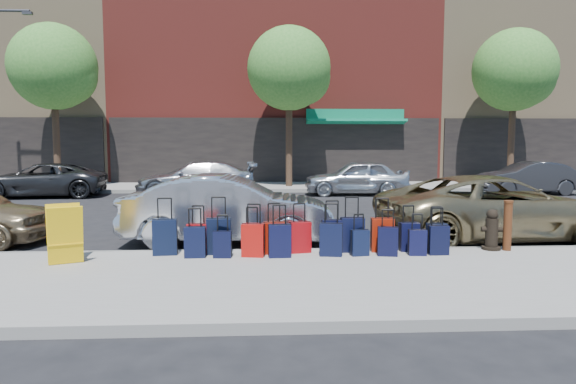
{
  "coord_description": "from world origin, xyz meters",
  "views": [
    {
      "loc": [
        -0.77,
        -14.2,
        2.22
      ],
      "look_at": [
        -0.11,
        -1.5,
        0.96
      ],
      "focal_mm": 32.0,
      "sensor_mm": 36.0,
      "label": 1
    }
  ],
  "objects": [
    {
      "name": "fire_hydrant",
      "position": [
        3.63,
        -4.72,
        0.51
      ],
      "size": [
        0.4,
        0.35,
        0.78
      ],
      "rotation": [
        0.0,
        0.0,
        -0.12
      ],
      "color": "black",
      "rests_on": "sidewalk_near"
    },
    {
      "name": "suitcase_back_3",
      "position": [
        -0.92,
        -5.08,
        0.45
      ],
      "size": [
        0.44,
        0.3,
        0.96
      ],
      "rotation": [
        0.0,
        0.0,
        -0.19
      ],
      "color": "#AA0F0A",
      "rests_on": "sidewalk_near"
    },
    {
      "name": "tree_right",
      "position": [
        11.14,
        9.5,
        5.41
      ],
      "size": [
        3.8,
        3.8,
        7.27
      ],
      "color": "black",
      "rests_on": "sidewalk_far"
    },
    {
      "name": "ground",
      "position": [
        0.0,
        0.0,
        0.0
      ],
      "size": [
        120.0,
        120.0,
        0.0
      ],
      "primitive_type": "plane",
      "color": "black",
      "rests_on": "ground"
    },
    {
      "name": "building_right",
      "position": [
        16.0,
        17.99,
        8.98
      ],
      "size": [
        15.0,
        12.12,
        18.0
      ],
      "color": "#9A815E",
      "rests_on": "ground"
    },
    {
      "name": "suitcase_front_8",
      "position": [
        1.5,
        -4.78,
        0.47
      ],
      "size": [
        0.43,
        0.25,
        1.01
      ],
      "rotation": [
        0.0,
        0.0,
        -0.06
      ],
      "color": "maroon",
      "rests_on": "sidewalk_near"
    },
    {
      "name": "tree_left",
      "position": [
        -9.86,
        9.5,
        5.41
      ],
      "size": [
        3.8,
        3.8,
        7.27
      ],
      "color": "black",
      "rests_on": "sidewalk_far"
    },
    {
      "name": "sidewalk_far",
      "position": [
        0.0,
        10.0,
        0.07
      ],
      "size": [
        60.0,
        4.0,
        0.15
      ],
      "primitive_type": "cube",
      "color": "gray",
      "rests_on": "ground"
    },
    {
      "name": "car_far_2",
      "position": [
        3.15,
        6.75,
        0.73
      ],
      "size": [
        4.38,
        1.99,
        1.46
      ],
      "primitive_type": "imported",
      "rotation": [
        0.0,
        0.0,
        -1.64
      ],
      "color": "silver",
      "rests_on": "ground"
    },
    {
      "name": "sidewalk_near",
      "position": [
        0.0,
        -6.5,
        0.07
      ],
      "size": [
        60.0,
        4.0,
        0.15
      ],
      "primitive_type": "cube",
      "color": "gray",
      "rests_on": "ground"
    },
    {
      "name": "suitcase_back_1",
      "position": [
        -1.97,
        -5.09,
        0.43
      ],
      "size": [
        0.38,
        0.23,
        0.89
      ],
      "rotation": [
        0.0,
        0.0,
        0.04
      ],
      "color": "black",
      "rests_on": "sidewalk_near"
    },
    {
      "name": "suitcase_front_6",
      "position": [
        0.55,
        -4.77,
        0.46
      ],
      "size": [
        0.41,
        0.23,
        0.98
      ],
      "rotation": [
        0.0,
        0.0,
        0.03
      ],
      "color": "black",
      "rests_on": "sidewalk_near"
    },
    {
      "name": "suitcase_front_0",
      "position": [
        -2.54,
        -4.85,
        0.48
      ],
      "size": [
        0.46,
        0.28,
        1.05
      ],
      "rotation": [
        0.0,
        0.0,
        0.1
      ],
      "color": "black",
      "rests_on": "sidewalk_near"
    },
    {
      "name": "suitcase_front_3",
      "position": [
        -0.95,
        -4.78,
        0.42
      ],
      "size": [
        0.37,
        0.23,
        0.86
      ],
      "rotation": [
        0.0,
        0.0,
        0.09
      ],
      "color": "black",
      "rests_on": "sidewalk_near"
    },
    {
      "name": "suitcase_back_9",
      "position": [
        2.06,
        -5.13,
        0.39
      ],
      "size": [
        0.33,
        0.21,
        0.76
      ],
      "rotation": [
        0.0,
        0.0,
        -0.09
      ],
      "color": "black",
      "rests_on": "sidewalk_near"
    },
    {
      "name": "suitcase_front_10",
      "position": [
        2.52,
        -4.83,
        0.42
      ],
      "size": [
        0.37,
        0.22,
        0.85
      ],
      "rotation": [
        0.0,
        0.0,
        0.07
      ],
      "color": "black",
      "rests_on": "sidewalk_near"
    },
    {
      "name": "building_center",
      "position": [
        0.0,
        17.99,
        9.98
      ],
      "size": [
        17.0,
        12.85,
        20.0
      ],
      "color": "maroon",
      "rests_on": "ground"
    },
    {
      "name": "car_near_1",
      "position": [
        -1.49,
        -3.11,
        0.75
      ],
      "size": [
        4.57,
        1.71,
        1.49
      ],
      "primitive_type": "imported",
      "rotation": [
        0.0,
        0.0,
        1.54
      ],
      "color": "silver",
      "rests_on": "ground"
    },
    {
      "name": "suitcase_front_4",
      "position": [
        -0.53,
        -4.84,
        0.44
      ],
      "size": [
        0.42,
        0.28,
        0.94
      ],
      "rotation": [
        0.0,
        0.0,
        0.19
      ],
      "color": "maroon",
      "rests_on": "sidewalk_near"
    },
    {
      "name": "car_near_2",
      "position": [
        4.48,
        -3.04,
        0.73
      ],
      "size": [
        5.51,
        3.0,
        1.46
      ],
      "primitive_type": "imported",
      "rotation": [
        0.0,
        0.0,
        1.68
      ],
      "color": "#907F58",
      "rests_on": "ground"
    },
    {
      "name": "suitcase_front_1",
      "position": [
        -1.95,
        -4.83,
        0.43
      ],
      "size": [
        0.4,
        0.25,
        0.9
      ],
      "rotation": [
        0.0,
        0.0,
        -0.12
      ],
      "color": "#AC0B0D",
      "rests_on": "sidewalk_near"
    },
    {
      "name": "suitcase_front_2",
      "position": [
        -1.56,
        -4.83,
        0.48
      ],
      "size": [
        0.45,
        0.26,
        1.06
      ],
      "rotation": [
        0.0,
        0.0,
        0.04
      ],
      "color": "black",
      "rests_on": "sidewalk_near"
    },
    {
      "name": "curb_near",
      "position": [
        0.0,
        -4.48,
        0.07
      ],
      "size": [
        60.0,
        0.08,
        0.15
      ],
      "primitive_type": "cube",
      "color": "gray",
      "rests_on": "ground"
    },
    {
      "name": "suitcase_back_2",
      "position": [
        -1.47,
        -5.13,
        0.39
      ],
      "size": [
        0.33,
        0.2,
        0.77
      ],
      "rotation": [
        0.0,
        0.0,
        -0.05
      ],
      "color": "black",
      "rests_on": "sidewalk_near"
    },
    {
      "name": "car_far_1",
      "position": [
        -3.41,
        6.74,
        0.71
      ],
      "size": [
        5.0,
        2.34,
        1.41
      ],
      "primitive_type": "imported",
      "rotation": [
        0.0,
        0.0,
        -1.49
      ],
      "color": "#B7B9BE",
      "rests_on": "ground"
    },
    {
      "name": "suitcase_back_8",
      "position": [
        1.51,
        -5.14,
        0.41
      ],
      "size": [
        0.39,
        0.27,
        0.85
      ],
      "rotation": [
        0.0,
        0.0,
        -0.18
      ],
      "color": "black",
      "rests_on": "sidewalk_near"
    },
    {
      "name": "display_rack",
      "position": [
        -4.12,
        -5.41,
        0.64
      ],
      "size": [
        0.75,
        0.78,
        0.99
      ],
      "rotation": [
        0.0,
        0.0,
        0.42
      ],
      "color": "yellow",
      "rests_on": "sidewalk_near"
    },
    {
      "name": "tree_center",
      "position": [
        0.64,
        9.5,
        5.41
      ],
      "size": [
        3.8,
        3.8,
        7.27
      ],
      "color": "black",
      "rests_on": "sidewalk_far"
    },
    {
      "name": "suitcase_back_7",
      "position": [
        1.01,
        -5.1,
        0.39
      ],
      "size": [
        0.35,
        0.24,
        0.76
      ],
      "rotation": [
        0.0,
        0.0,
        0.19
      ],
      "color": "black",
      "rests_on": "sidewalk_near"
    },
    {
      "name": "suitcase_front_7",
      "position": [
        0.93,
        -4.77,
        0.48
      ],
      "size": [
        0.44,
        0.25,
        1.04
      ],
      "rotation": [
        0.0,
        0.0,
        0.03
      ],
      "color": "black",
      "rests_on": "sidewalk_near"
    },
    {
      "name": "curb_far",
      "position": [
        0.0,
        7.98,
        0.07
      ],
      "size": [
        60.0,
        0.08,
        0.15
      ],
      "primitive_type": "cube",
      "color": "gray",
      "rests_on": "ground"
    },
    {
      "name": "suitcase_back_4",
      "position": [
        -0.45,
        -5.15,
        0.45
      ],
      "size": [
        0.41,
        0.25,
        0.95
      ],
      "rotation": [
        0.0,
        0.0,
        0.05
      ],
      "color": "black",
      "rests_on": "sidewalk_near"
    },
    {
      "name": "car_far_0",
      "position": [
        -9.54,
        6.66,
        0.68
      ],
      "size": [
        5.04,
        2.66,
        1.35
      ],
      "primitive_type": "imported",
      "rotation": [
        0.0,
        0.0,
        -1.48
      ],
      "color": "#2F3032",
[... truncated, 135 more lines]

